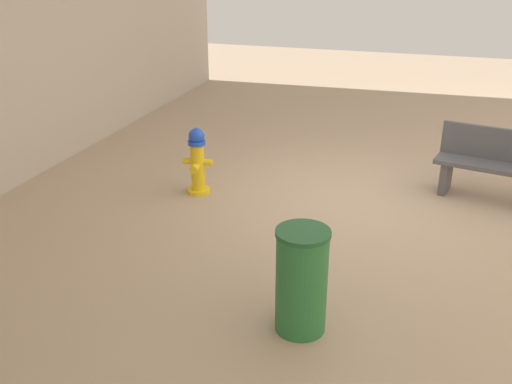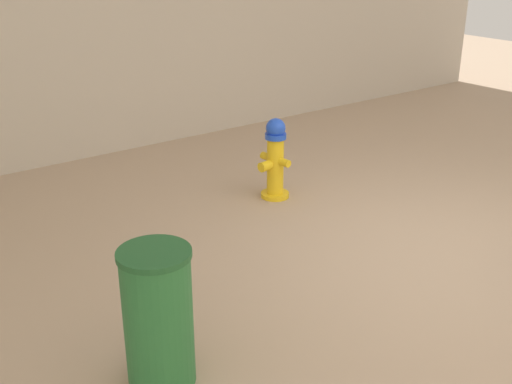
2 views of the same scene
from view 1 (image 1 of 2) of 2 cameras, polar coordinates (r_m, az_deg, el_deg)
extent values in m
plane|color=tan|center=(7.85, 9.33, -0.79)|extent=(23.40, 23.40, 0.00)
cylinder|color=gold|center=(8.02, -5.69, 0.17)|extent=(0.32, 0.32, 0.05)
cylinder|color=gold|center=(7.89, -5.78, 2.48)|extent=(0.19, 0.19, 0.64)
cylinder|color=blue|center=(7.78, -5.89, 4.90)|extent=(0.24, 0.24, 0.06)
sphere|color=blue|center=(7.75, -5.92, 5.53)|extent=(0.22, 0.22, 0.22)
cylinder|color=gold|center=(7.83, -4.82, 2.95)|extent=(0.14, 0.10, 0.08)
cylinder|color=gold|center=(7.91, -6.78, 3.07)|extent=(0.14, 0.10, 0.08)
cylinder|color=gold|center=(7.74, -6.11, 2.34)|extent=(0.13, 0.15, 0.11)
cube|color=#4C4C51|center=(8.36, 18.29, 1.50)|extent=(0.18, 0.41, 0.45)
cube|color=#4C4C51|center=(8.19, 22.77, 2.31)|extent=(1.62, 0.76, 0.06)
cube|color=#4C4C51|center=(8.29, 23.23, 4.32)|extent=(1.55, 0.38, 0.44)
cylinder|color=#266633|center=(5.07, 4.52, -8.97)|extent=(0.45, 0.45, 0.94)
cylinder|color=#1E5128|center=(4.82, 4.70, -4.06)|extent=(0.47, 0.47, 0.04)
camera|label=2|loc=(3.49, 57.85, 6.35)|focal=44.28mm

